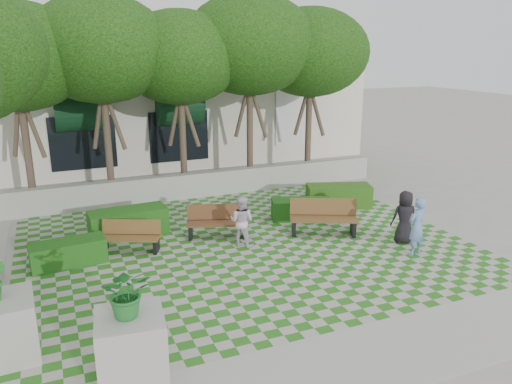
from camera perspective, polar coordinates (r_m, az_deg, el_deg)
name	(u,v)px	position (r m, az deg, el deg)	size (l,w,h in m)	color
ground	(261,260)	(13.19, 0.54, -7.78)	(90.00, 90.00, 0.00)	gray
lawn	(246,246)	(14.04, -1.09, -6.22)	(12.00, 12.00, 0.00)	#2B721E
sidewalk_south	(365,360)	(9.61, 12.33, -18.21)	(16.00, 2.00, 0.01)	#9E9B93
retaining_wall	(194,185)	(18.57, -7.07, 0.78)	(15.00, 0.36, 0.90)	#9E9B93
bench_east	(323,218)	(14.93, 7.71, -2.94)	(2.07, 1.42, 1.04)	brown
bench_mid	(218,222)	(14.63, -4.41, -3.45)	(1.87, 1.15, 0.93)	#53331C
bench_west	(130,237)	(14.03, -14.16, -5.00)	(1.68, 1.16, 0.84)	brown
hedge_east	(339,196)	(17.58, 9.42, -0.44)	(2.19, 0.87, 0.77)	#255115
hedge_midright	(301,209)	(16.16, 5.18, -1.98)	(1.88, 0.75, 0.66)	#174913
hedge_midleft	(128,222)	(15.24, -14.39, -3.36)	(2.23, 0.89, 0.78)	#1A4F15
hedge_west	(68,253)	(13.68, -20.65, -6.54)	(1.83, 0.73, 0.64)	#184B14
planter_front	(130,332)	(8.88, -14.17, -15.29)	(1.23, 1.23, 1.99)	#9E9B93
planter_back	(2,326)	(10.19, -27.07, -13.48)	(1.19, 1.19, 1.89)	#9E9B93
person_blue	(417,227)	(13.90, 17.88, -3.78)	(0.58, 0.38, 1.60)	#6C8EC5
person_dark	(405,217)	(14.70, 16.61, -2.76)	(0.74, 0.48, 1.51)	black
person_white	(242,221)	(13.88, -1.65, -3.34)	(0.70, 0.54, 1.44)	silver
tree_row	(136,53)	(17.25, -13.57, 15.20)	(17.70, 13.40, 7.41)	#47382B
building	(167,105)	(25.93, -10.11, 9.73)	(18.00, 8.92, 5.15)	silver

